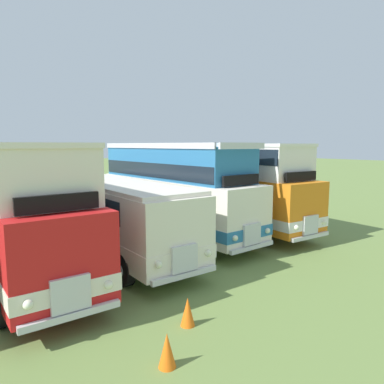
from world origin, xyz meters
The scene contains 7 objects.
ground_plane centered at (0.00, 0.00, 0.00)m, with size 200.00×200.00×0.00m, color olive.
bus_second_in_row centered at (-3.54, -0.20, 2.47)m, with size 2.71×11.26×4.49m.
bus_third_in_row centered at (0.00, 0.03, 1.76)m, with size 2.72×10.88×2.99m.
bus_fourth_in_row centered at (3.54, 0.39, 2.35)m, with size 2.79×9.85×4.52m.
bus_fifth_in_row centered at (7.09, -0.05, 2.47)m, with size 3.10×9.81×4.49m.
cone_near_end centered at (-2.44, -8.05, 0.36)m, with size 0.36×0.36×0.72m, color orange.
cone_mid_row centered at (-1.12, -6.96, 0.36)m, with size 0.36×0.36×0.72m, color orange.
Camera 1 is at (-6.10, -13.67, 4.43)m, focal length 33.53 mm.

